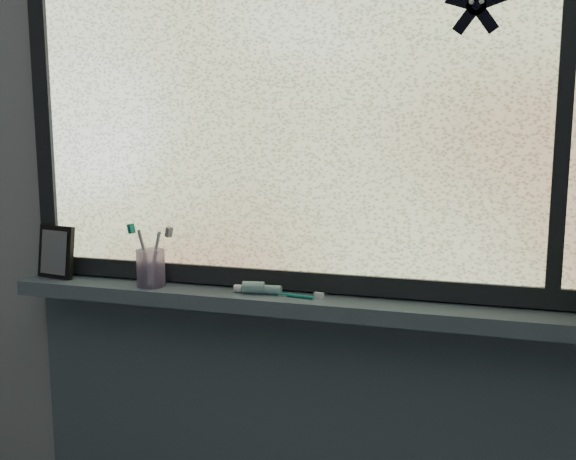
# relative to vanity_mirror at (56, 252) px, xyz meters

# --- Properties ---
(wall_back) EXTENTS (3.00, 0.01, 2.50)m
(wall_back) POSITION_rel_vanity_mirror_xyz_m (0.73, 0.07, 0.16)
(wall_back) COLOR #9EA3A8
(wall_back) RESTS_ON ground
(windowsill) EXTENTS (1.62, 0.14, 0.04)m
(windowsill) POSITION_rel_vanity_mirror_xyz_m (0.73, -0.00, -0.09)
(windowsill) COLOR #4E5D69
(windowsill) RESTS_ON wall_back
(window_pane) EXTENTS (1.50, 0.01, 1.00)m
(window_pane) POSITION_rel_vanity_mirror_xyz_m (0.73, 0.05, 0.44)
(window_pane) COLOR silver
(window_pane) RESTS_ON wall_back
(frame_bottom) EXTENTS (1.60, 0.03, 0.05)m
(frame_bottom) POSITION_rel_vanity_mirror_xyz_m (0.73, 0.04, -0.04)
(frame_bottom) COLOR black
(frame_bottom) RESTS_ON windowsill
(frame_left) EXTENTS (0.05, 0.03, 1.10)m
(frame_left) POSITION_rel_vanity_mirror_xyz_m (-0.05, 0.04, 0.44)
(frame_left) COLOR black
(frame_left) RESTS_ON wall_back
(frame_mullion) EXTENTS (0.03, 0.03, 1.00)m
(frame_mullion) POSITION_rel_vanity_mirror_xyz_m (1.33, 0.04, 0.44)
(frame_mullion) COLOR black
(frame_mullion) RESTS_ON wall_back
(starfish_sticker) EXTENTS (0.15, 0.02, 0.15)m
(starfish_sticker) POSITION_rel_vanity_mirror_xyz_m (1.13, 0.04, 0.63)
(starfish_sticker) COLOR black
(starfish_sticker) RESTS_ON window_pane
(vanity_mirror) EXTENTS (0.13, 0.08, 0.15)m
(vanity_mirror) POSITION_rel_vanity_mirror_xyz_m (0.00, 0.00, 0.00)
(vanity_mirror) COLOR black
(vanity_mirror) RESTS_ON windowsill
(toothpaste_tube) EXTENTS (0.18, 0.06, 0.03)m
(toothpaste_tube) POSITION_rel_vanity_mirror_xyz_m (0.62, -0.01, -0.06)
(toothpaste_tube) COLOR silver
(toothpaste_tube) RESTS_ON windowsill
(toothbrush_cup) EXTENTS (0.10, 0.10, 0.10)m
(toothbrush_cup) POSITION_rel_vanity_mirror_xyz_m (0.31, -0.02, -0.02)
(toothbrush_cup) COLOR #BCA1D5
(toothbrush_cup) RESTS_ON windowsill
(toothbrush_lying) EXTENTS (0.20, 0.04, 0.01)m
(toothbrush_lying) POSITION_rel_vanity_mirror_xyz_m (0.69, -0.01, -0.07)
(toothbrush_lying) COLOR #0E7E6B
(toothbrush_lying) RESTS_ON windowsill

